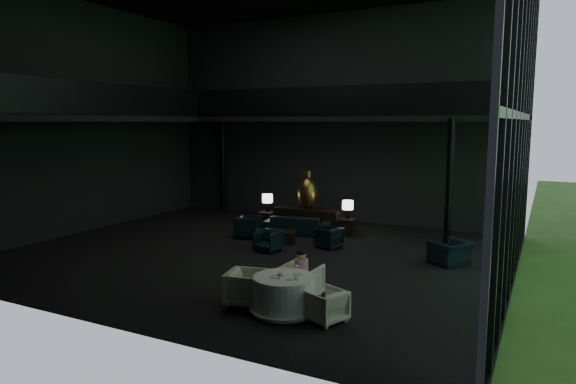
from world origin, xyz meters
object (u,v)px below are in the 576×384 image
at_px(table_lamp_right, 348,206).
at_px(lounge_armchair_south, 268,241).
at_px(window_armchair, 451,250).
at_px(dining_chair_east, 326,306).
at_px(console, 307,220).
at_px(sofa, 297,221).
at_px(table_lamp_left, 267,199).
at_px(dining_table, 284,297).
at_px(child, 301,264).
at_px(side_table_left, 266,219).
at_px(side_table_right, 348,227).
at_px(lounge_armchair_west, 248,226).
at_px(bronze_urn, 308,193).
at_px(dining_chair_north, 301,278).
at_px(coffee_table, 282,237).
at_px(lounge_armchair_east, 329,238).
at_px(dining_chair_west, 247,285).

xyz_separation_m(table_lamp_right, lounge_armchair_south, (-1.36, -3.15, -0.71)).
bearing_deg(window_armchair, dining_chair_east, 18.28).
distance_m(console, sofa, 0.73).
distance_m(table_lamp_left, dining_table, 8.75).
bearing_deg(console, table_lamp_right, -4.85).
bearing_deg(child, side_table_left, -54.89).
bearing_deg(side_table_right, lounge_armchair_west, -146.51).
height_order(bronze_urn, side_table_left, bronze_urn).
bearing_deg(lounge_armchair_west, side_table_right, -72.70).
bearing_deg(table_lamp_left, child, -55.24).
bearing_deg(bronze_urn, dining_chair_north, -66.24).
relative_size(lounge_armchair_south, coffee_table, 0.75).
distance_m(lounge_armchair_south, child, 4.19).
height_order(lounge_armchair_east, dining_chair_north, dining_chair_north).
relative_size(console, side_table_left, 4.40).
relative_size(lounge_armchair_east, window_armchair, 0.71).
height_order(table_lamp_left, window_armchair, table_lamp_left).
relative_size(table_lamp_right, dining_chair_east, 1.00).
xyz_separation_m(window_armchair, coffee_table, (-5.32, 0.21, -0.21)).
bearing_deg(dining_chair_west, lounge_armchair_south, 11.51).
bearing_deg(coffee_table, dining_chair_east, -54.93).
distance_m(coffee_table, dining_chair_west, 5.77).
bearing_deg(dining_table, bronze_urn, 111.44).
relative_size(sofa, lounge_armchair_west, 2.91).
height_order(sofa, window_armchair, sofa).
bearing_deg(window_armchair, sofa, -72.05).
bearing_deg(dining_chair_north, dining_chair_east, 136.31).
bearing_deg(table_lamp_right, dining_table, -79.51).
height_order(console, bronze_urn, bronze_urn).
xyz_separation_m(bronze_urn, side_table_left, (-1.60, -0.18, -1.08)).
xyz_separation_m(bronze_urn, window_armchair, (5.38, -2.32, -0.96)).
xyz_separation_m(console, side_table_right, (1.60, -0.09, -0.10)).
height_order(side_table_right, dining_table, dining_table).
relative_size(side_table_left, sofa, 0.23).
distance_m(bronze_urn, side_table_left, 1.94).
bearing_deg(bronze_urn, side_table_left, -173.57).
height_order(bronze_urn, side_table_right, bronze_urn).
bearing_deg(table_lamp_right, window_armchair, -29.34).
bearing_deg(window_armchair, lounge_armchair_east, -59.47).
xyz_separation_m(side_table_right, dining_chair_north, (1.30, -6.44, 0.15)).
bearing_deg(console, dining_chair_north, -66.05).
xyz_separation_m(table_lamp_left, dining_chair_west, (3.66, -7.42, -0.59)).
bearing_deg(dining_table, child, 94.11).
distance_m(table_lamp_right, lounge_armchair_east, 2.05).
bearing_deg(dining_chair_east, dining_table, -71.18).
bearing_deg(sofa, lounge_armchair_west, 35.24).
distance_m(bronze_urn, table_lamp_left, 1.64).
bearing_deg(lounge_armchair_east, side_table_right, -161.40).
xyz_separation_m(bronze_urn, dining_chair_north, (2.90, -6.59, -0.92)).
height_order(console, sofa, sofa).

